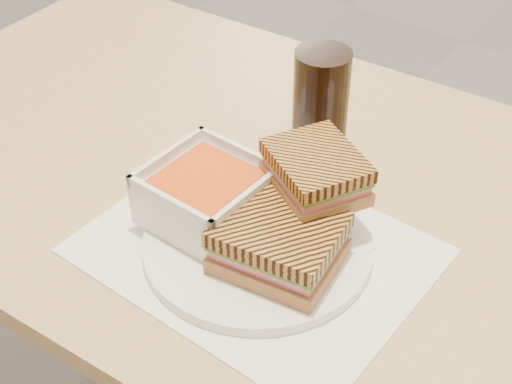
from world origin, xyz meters
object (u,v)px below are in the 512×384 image
Objects in this scene: plate at (258,244)px; soup_bowl at (207,196)px; cola_glass at (320,106)px; main_table at (256,237)px; panini_lower at (279,243)px.

plate is 0.08m from soup_bowl.
cola_glass reaches higher than soup_bowl.
main_table is 0.19m from plate.
plate is 1.72× the size of cola_glass.
panini_lower reaches higher than main_table.
soup_bowl is (-0.07, -0.00, 0.04)m from plate.
panini_lower is (0.13, -0.13, 0.16)m from main_table.
panini_lower reaches higher than plate.
soup_bowl is (0.02, -0.12, 0.16)m from main_table.
panini_lower is 0.24m from cola_glass.
soup_bowl is at bearing -177.88° from plate.
plate is at bearing 2.12° from soup_bowl.
main_table is 9.35× the size of soup_bowl.
soup_bowl reaches higher than plate.
cola_glass is (0.04, 0.09, 0.19)m from main_table.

